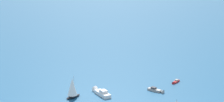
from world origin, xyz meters
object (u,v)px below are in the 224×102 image
object	(u,v)px
motorboat_offshore	(176,82)
sailboat_near_centre	(72,88)
motorboat_inshore	(101,92)
motorboat_far_stbd	(156,90)

from	to	relation	value
motorboat_offshore	sailboat_near_centre	bearing A→B (deg)	-137.66
sailboat_near_centre	motorboat_inshore	world-z (taller)	sailboat_near_centre
motorboat_far_stbd	motorboat_offshore	bearing A→B (deg)	69.10
sailboat_near_centre	motorboat_inshore	xyz separation A→B (m)	(9.16, 7.23, -3.22)
motorboat_inshore	motorboat_offshore	size ratio (longest dim) A/B	1.83
sailboat_near_centre	motorboat_offshore	xyz separation A→B (m)	(35.13, 32.01, -3.67)
motorboat_inshore	motorboat_far_stbd	bearing A→B (deg)	27.14
motorboat_offshore	motorboat_inshore	bearing A→B (deg)	-136.34
motorboat_far_stbd	motorboat_inshore	bearing A→B (deg)	-152.86
motorboat_inshore	sailboat_near_centre	bearing A→B (deg)	-141.74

